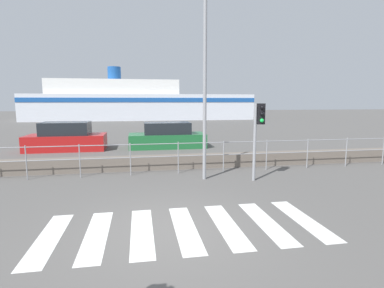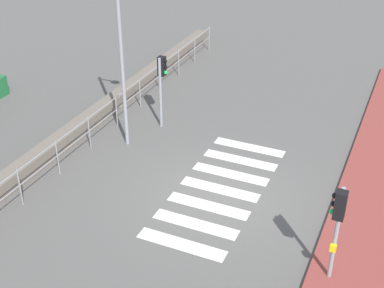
% 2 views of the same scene
% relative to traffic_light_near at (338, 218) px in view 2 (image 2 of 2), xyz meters
% --- Properties ---
extents(ground_plane, '(160.00, 160.00, 0.00)m').
position_rel_traffic_light_near_xyz_m(ground_plane, '(2.16, 3.68, -1.90)').
color(ground_plane, '#565451').
extents(sidewalk_brick, '(24.00, 1.80, 0.12)m').
position_rel_traffic_light_near_xyz_m(sidewalk_brick, '(2.16, -0.42, -1.84)').
color(sidewalk_brick, brown).
rests_on(sidewalk_brick, ground_plane).
extents(crosswalk, '(5.85, 2.40, 0.01)m').
position_rel_traffic_light_near_xyz_m(crosswalk, '(2.54, 3.68, -1.89)').
color(crosswalk, silver).
rests_on(crosswalk, ground_plane).
extents(seawall, '(24.98, 0.55, 0.52)m').
position_rel_traffic_light_near_xyz_m(seawall, '(2.16, 9.38, -1.63)').
color(seawall, '#6B6056').
rests_on(seawall, ground_plane).
extents(harbor_fence, '(22.52, 0.04, 1.18)m').
position_rel_traffic_light_near_xyz_m(harbor_fence, '(2.16, 8.51, -1.12)').
color(harbor_fence, gray).
rests_on(harbor_fence, ground_plane).
extents(traffic_light_near, '(0.34, 0.32, 2.62)m').
position_rel_traffic_light_near_xyz_m(traffic_light_near, '(0.00, 0.00, 0.00)').
color(traffic_light_near, gray).
rests_on(traffic_light_near, ground_plane).
extents(traffic_light_far, '(0.34, 0.32, 2.58)m').
position_rel_traffic_light_near_xyz_m(traffic_light_far, '(5.50, 7.05, 0.00)').
color(traffic_light_far, gray).
rests_on(traffic_light_far, ground_plane).
extents(streetlamp, '(0.32, 1.03, 6.12)m').
position_rel_traffic_light_near_xyz_m(streetlamp, '(3.80, 7.36, 1.88)').
color(streetlamp, gray).
rests_on(streetlamp, ground_plane).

